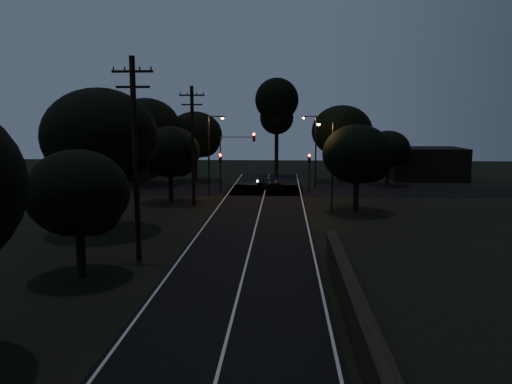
{
  "coord_description": "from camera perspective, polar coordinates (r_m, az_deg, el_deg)",
  "views": [
    {
      "loc": [
        1.97,
        -11.37,
        7.82
      ],
      "look_at": [
        0.0,
        24.0,
        2.5
      ],
      "focal_mm": 35.0,
      "sensor_mm": 36.0,
      "label": 1
    }
  ],
  "objects": [
    {
      "name": "tree_far_nw",
      "position": [
        62.21,
        -6.79,
        6.37
      ],
      "size": [
        6.74,
        6.74,
        8.53
      ],
      "color": "black",
      "rests_on": "ground"
    },
    {
      "name": "utility_pole_far",
      "position": [
        44.16,
        -7.25,
        5.44
      ],
      "size": [
        2.2,
        0.3,
        10.5
      ],
      "color": "black",
      "rests_on": "ground"
    },
    {
      "name": "signal_left",
      "position": [
        52.01,
        -4.09,
        3.02
      ],
      "size": [
        0.28,
        0.35,
        4.1
      ],
      "color": "black",
      "rests_on": "ground"
    },
    {
      "name": "tree_right_a",
      "position": [
        41.84,
        11.78,
        4.11
      ],
      "size": [
        5.72,
        5.72,
        7.27
      ],
      "color": "black",
      "rests_on": "ground"
    },
    {
      "name": "retaining_wall",
      "position": [
        17.08,
        23.69,
        -17.18
      ],
      "size": [
        6.93,
        26.0,
        1.6
      ],
      "color": "black",
      "rests_on": "ground"
    },
    {
      "name": "tree_far_ne",
      "position": [
        61.68,
        10.05,
        6.72
      ],
      "size": [
        7.33,
        7.33,
        9.27
      ],
      "color": "black",
      "rests_on": "ground"
    },
    {
      "name": "streetlight_a",
      "position": [
        50.0,
        -5.2,
        4.86
      ],
      "size": [
        1.66,
        0.26,
        8.0
      ],
      "color": "black",
      "rests_on": "ground"
    },
    {
      "name": "building_right",
      "position": [
        67.1,
        18.79,
        3.11
      ],
      "size": [
        9.0,
        7.0,
        4.0
      ],
      "primitive_type": "cube",
      "color": "black",
      "rests_on": "ground"
    },
    {
      "name": "building_left",
      "position": [
        67.3,
        -15.9,
        3.43
      ],
      "size": [
        10.0,
        8.0,
        4.4
      ],
      "primitive_type": "cube",
      "color": "black",
      "rests_on": "ground"
    },
    {
      "name": "tree_far_w",
      "position": [
        59.34,
        -12.24,
        7.1
      ],
      "size": [
        7.87,
        7.87,
        10.03
      ],
      "color": "black",
      "rests_on": "ground"
    },
    {
      "name": "tall_pine",
      "position": [
        66.39,
        2.39,
        9.83
      ],
      "size": [
        5.69,
        5.69,
        12.93
      ],
      "color": "black",
      "rests_on": "ground"
    },
    {
      "name": "streetlight_b",
      "position": [
        55.56,
        6.66,
        5.2
      ],
      "size": [
        1.66,
        0.26,
        8.0
      ],
      "color": "black",
      "rests_on": "ground"
    },
    {
      "name": "car",
      "position": [
        54.5,
        1.49,
        1.01
      ],
      "size": [
        3.11,
        4.27,
        1.35
      ],
      "primitive_type": "imported",
      "rotation": [
        0.0,
        0.0,
        3.58
      ],
      "color": "black",
      "rests_on": "ground"
    },
    {
      "name": "tree_left_d",
      "position": [
        46.52,
        -9.61,
        4.39
      ],
      "size": [
        5.54,
        5.54,
        7.03
      ],
      "color": "black",
      "rests_on": "ground"
    },
    {
      "name": "streetlight_c",
      "position": [
        41.69,
        8.51,
        3.67
      ],
      "size": [
        1.46,
        0.26,
        7.5
      ],
      "color": "black",
      "rests_on": "ground"
    },
    {
      "name": "tree_far_e",
      "position": [
        59.65,
        15.04,
        4.66
      ],
      "size": [
        4.97,
        4.97,
        6.31
      ],
      "color": "black",
      "rests_on": "ground"
    },
    {
      "name": "tree_left_c",
      "position": [
        35.41,
        -17.05,
        5.78
      ],
      "size": [
        7.76,
        7.76,
        9.8
      ],
      "color": "black",
      "rests_on": "ground"
    },
    {
      "name": "signal_right",
      "position": [
        51.66,
        6.1,
        2.96
      ],
      "size": [
        0.28,
        0.35,
        4.1
      ],
      "color": "black",
      "rests_on": "ground"
    },
    {
      "name": "tree_left_b",
      "position": [
        25.52,
        -19.42,
        -0.36
      ],
      "size": [
        4.96,
        4.96,
        6.31
      ],
      "color": "black",
      "rests_on": "ground"
    },
    {
      "name": "road_surface",
      "position": [
        43.25,
        0.53,
        -1.86
      ],
      "size": [
        60.0,
        70.0,
        0.03
      ],
      "color": "black",
      "rests_on": "ground"
    },
    {
      "name": "signal_mast",
      "position": [
        51.71,
        -2.25,
        4.68
      ],
      "size": [
        3.7,
        0.35,
        6.25
      ],
      "color": "black",
      "rests_on": "ground"
    },
    {
      "name": "utility_pole_mid",
      "position": [
        27.63,
        -13.63,
        3.98
      ],
      "size": [
        2.2,
        0.3,
        11.0
      ],
      "color": "black",
      "rests_on": "ground"
    }
  ]
}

